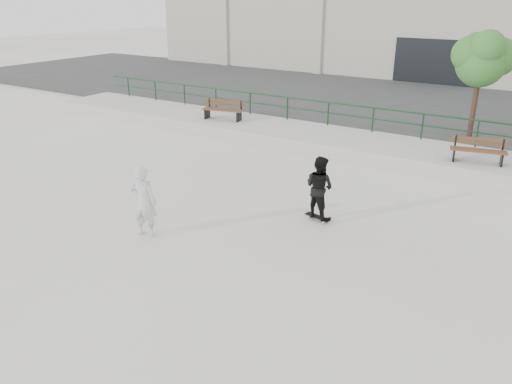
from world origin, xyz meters
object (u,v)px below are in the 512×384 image
Objects in this scene: standing_skater at (319,187)px; bench_left at (223,110)px; tree at (483,57)px; seated_skater at (144,201)px; skateboard at (318,217)px; bench_right at (478,151)px.

bench_left is at bearing -25.96° from standing_skater.
standing_skater is at bearing -102.66° from tree.
bench_left is at bearing -163.54° from tree.
seated_skater is (-3.31, -3.24, -0.02)m from standing_skater.
standing_skater reaches higher than skateboard.
skateboard is at bearing -150.90° from seated_skater.
skateboard is 4.71m from seated_skater.
tree is at bearing 4.46° from bench_left.
bench_right is (10.81, -0.31, -0.02)m from bench_left.
tree is 13.94m from seated_skater.
standing_skater is at bearing -150.90° from seated_skater.
tree reaches higher than bench_left.
skateboard is (-2.94, -6.08, -0.83)m from bench_right.
skateboard is at bearing -127.79° from bench_right.
bench_left is at bearing -79.93° from seated_skater.
seated_skater is (-5.41, -12.58, -2.64)m from tree.
bench_left is at bearing 152.90° from skateboard.
bench_left is at bearing 166.35° from bench_right.
seated_skater is at bearing -123.65° from skateboard.
tree is (9.97, 2.95, 2.65)m from bench_left.
seated_skater is at bearing -135.84° from bench_right.
standing_skater reaches higher than bench_right.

